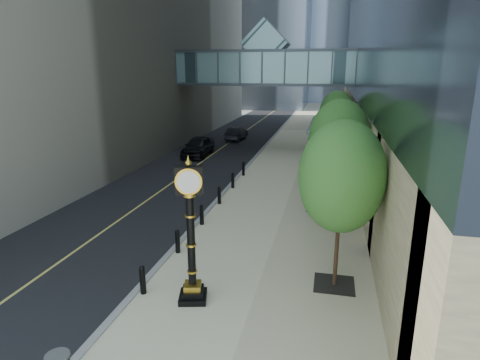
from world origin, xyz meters
name	(u,v)px	position (x,y,z in m)	size (l,w,h in m)	color
ground	(212,323)	(0.00, 0.00, 0.00)	(320.00, 320.00, 0.00)	gray
road	(249,129)	(-7.00, 40.00, 0.01)	(8.00, 180.00, 0.02)	black
sidewalk	(312,131)	(1.00, 40.00, 0.03)	(8.00, 180.00, 0.06)	beige
curb	(280,130)	(-3.00, 40.00, 0.04)	(0.25, 180.00, 0.07)	gray
skywalk	(266,65)	(-3.00, 28.00, 7.71)	(17.00, 4.20, 5.80)	slate
entrance_canopy	(336,126)	(3.48, 14.00, 4.19)	(3.00, 8.00, 4.38)	#383F44
bollard_row	(211,205)	(-2.70, 9.00, 0.51)	(0.20, 16.20, 0.90)	black
street_trees	(338,131)	(3.60, 14.26, 3.82)	(2.92, 28.54, 6.00)	black
street_clock	(191,242)	(-0.93, 1.00, 2.10)	(1.07, 1.07, 4.70)	black
pedestrian	(351,196)	(4.43, 10.95, 0.89)	(0.60, 0.40, 1.65)	beige
car_near	(198,146)	(-8.04, 22.86, 0.86)	(1.99, 4.94, 1.68)	black
car_far	(237,134)	(-6.62, 31.69, 0.69)	(1.43, 4.09, 1.35)	black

